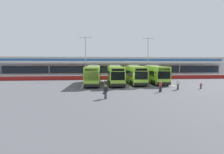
{
  "coord_description": "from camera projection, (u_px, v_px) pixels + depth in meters",
  "views": [
    {
      "loc": [
        -5.99,
        -27.81,
        4.16
      ],
      "look_at": [
        -2.96,
        3.0,
        1.6
      ],
      "focal_mm": 26.9,
      "sensor_mm": 36.0,
      "label": 1
    }
  ],
  "objects": [
    {
      "name": "red_barrier_wall",
      "position": [
        119.0,
        77.0,
        42.84
      ],
      "size": [
        60.0,
        0.4,
        1.1
      ],
      "color": "maroon",
      "rests_on": "ground"
    },
    {
      "name": "bay_stripe_centre",
      "position": [
        145.0,
        83.0,
        34.86
      ],
      "size": [
        0.14,
        13.0,
        0.01
      ],
      "primitive_type": "cube",
      "color": "silver",
      "rests_on": "ground"
    },
    {
      "name": "coach_bus_left_centre",
      "position": [
        115.0,
        75.0,
        33.47
      ],
      "size": [
        3.21,
        12.23,
        3.78
      ],
      "color": "#8CC633",
      "rests_on": "ground"
    },
    {
      "name": "bay_stripe_far_west",
      "position": [
        84.0,
        84.0,
        33.64
      ],
      "size": [
        0.14,
        13.0,
        0.01
      ],
      "primitive_type": "cube",
      "color": "silver",
      "rests_on": "ground"
    },
    {
      "name": "bay_stripe_mid_east",
      "position": [
        164.0,
        83.0,
        35.27
      ],
      "size": [
        0.14,
        13.0,
        0.01
      ],
      "primitive_type": "cube",
      "color": "silver",
      "rests_on": "ground"
    },
    {
      "name": "bay_stripe_mid_west",
      "position": [
        125.0,
        83.0,
        34.45
      ],
      "size": [
        0.14,
        13.0,
        0.01
      ],
      "primitive_type": "cube",
      "color": "silver",
      "rests_on": "ground"
    },
    {
      "name": "coach_bus_right_centre",
      "position": [
        153.0,
        74.0,
        35.56
      ],
      "size": [
        3.21,
        12.23,
        3.78
      ],
      "color": "#8CC633",
      "rests_on": "ground"
    },
    {
      "name": "lamp_post_centre",
      "position": [
        148.0,
        55.0,
        45.65
      ],
      "size": [
        3.24,
        0.28,
        11.0
      ],
      "color": "#9E9EA3",
      "rests_on": "ground"
    },
    {
      "name": "terminal_building",
      "position": [
        114.0,
        67.0,
        54.94
      ],
      "size": [
        70.0,
        13.0,
        6.0
      ],
      "color": "silver",
      "rests_on": "ground"
    },
    {
      "name": "coach_bus_leftmost",
      "position": [
        93.0,
        75.0,
        33.03
      ],
      "size": [
        3.21,
        12.23,
        3.78
      ],
      "color": "#8CC633",
      "rests_on": "ground"
    },
    {
      "name": "lamp_post_west",
      "position": [
        86.0,
        55.0,
        43.89
      ],
      "size": [
        3.24,
        0.28,
        11.0
      ],
      "color": "#9E9EA3",
      "rests_on": "ground"
    },
    {
      "name": "pedestrian_near_bin",
      "position": [
        178.0,
        84.0,
        26.24
      ],
      "size": [
        0.48,
        0.42,
        1.62
      ],
      "color": "#4C4238",
      "rests_on": "ground"
    },
    {
      "name": "pedestrian_child",
      "position": [
        201.0,
        85.0,
        27.27
      ],
      "size": [
        0.33,
        0.23,
        1.0
      ],
      "color": "#4C4238",
      "rests_on": "ground"
    },
    {
      "name": "bay_stripe_west",
      "position": [
        105.0,
        84.0,
        34.05
      ],
      "size": [
        0.14,
        13.0,
        0.01
      ],
      "primitive_type": "cube",
      "color": "silver",
      "rests_on": "ground"
    },
    {
      "name": "pedestrian_with_handbag",
      "position": [
        105.0,
        92.0,
        19.53
      ],
      "size": [
        0.58,
        0.56,
        1.62
      ],
      "color": "#33333D",
      "rests_on": "ground"
    },
    {
      "name": "ground_plane",
      "position": [
        131.0,
        88.0,
        28.5
      ],
      "size": [
        200.0,
        200.0,
        0.0
      ],
      "primitive_type": "plane",
      "color": "#4C4C51"
    },
    {
      "name": "coach_bus_centre",
      "position": [
        134.0,
        75.0,
        34.64
      ],
      "size": [
        3.21,
        12.23,
        3.78
      ],
      "color": "#8CC633",
      "rests_on": "ground"
    },
    {
      "name": "pedestrian_in_dark_coat",
      "position": [
        160.0,
        86.0,
        24.15
      ],
      "size": [
        0.49,
        0.39,
        1.62
      ],
      "color": "#33333D",
      "rests_on": "ground"
    }
  ]
}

